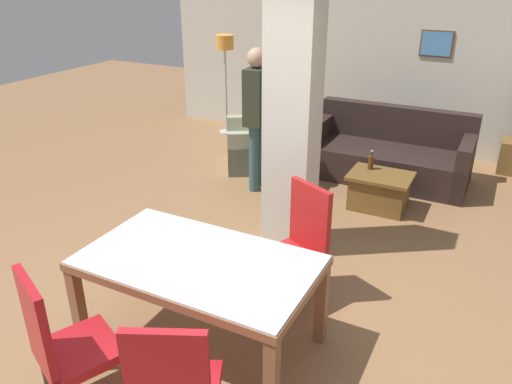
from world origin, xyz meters
TOP-DOWN VIEW (x-y plane):
  - ground_plane at (0.00, 0.00)m, footprint 18.00×18.00m
  - back_wall at (0.00, 5.09)m, footprint 7.20×0.09m
  - divider_pillar at (-0.00, 1.62)m, footprint 0.45×0.35m
  - dining_table at (0.00, 0.00)m, footprint 1.66×0.96m
  - dining_chair_far_right at (0.41, 0.85)m, footprint 0.61×0.61m
  - dining_chair_near_left at (-0.41, -0.89)m, footprint 0.61×0.61m
  - sofa at (0.44, 3.86)m, footprint 2.06×0.94m
  - armchair at (-1.25, 3.48)m, footprint 1.19×1.22m
  - coffee_table at (0.59, 2.87)m, footprint 0.70×0.53m
  - bottle at (0.43, 2.98)m, footprint 0.07×0.07m
  - floor_lamp at (-2.43, 4.55)m, footprint 0.28×0.28m
  - standing_person at (-0.94, 2.74)m, footprint 0.25×0.40m

SIDE VIEW (x-z plane):
  - ground_plane at x=0.00m, z-range 0.00..0.00m
  - coffee_table at x=0.59m, z-range 0.01..0.43m
  - armchair at x=-1.25m, z-range -0.11..0.66m
  - sofa at x=0.44m, z-range -0.15..0.74m
  - bottle at x=0.43m, z-range 0.40..0.62m
  - dining_chair_far_right at x=0.41m, z-range 0.02..1.04m
  - dining_chair_near_left at x=-0.41m, z-range 0.02..1.04m
  - dining_table at x=0.00m, z-range 0.22..0.96m
  - standing_person at x=-0.94m, z-range 0.14..1.89m
  - floor_lamp at x=-2.43m, z-range 0.53..2.13m
  - divider_pillar at x=0.00m, z-range 0.00..2.70m
  - back_wall at x=0.00m, z-range 0.00..2.70m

